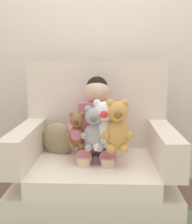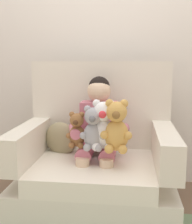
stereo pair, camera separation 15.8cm
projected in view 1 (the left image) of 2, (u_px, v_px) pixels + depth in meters
ground_plane at (95, 214)px, 2.14m from camera, size 8.00×8.00×0.00m
back_wall at (98, 39)px, 2.63m from camera, size 6.00×0.10×2.60m
armchair at (95, 166)px, 2.14m from camera, size 1.09×0.84×1.10m
seated_child at (97, 128)px, 2.09m from camera, size 0.45×0.39×0.82m
plush_honey at (118, 127)px, 1.88m from camera, size 0.20×0.17×0.34m
plush_brown at (77, 131)px, 1.97m from camera, size 0.15×0.12×0.24m
plush_white at (104, 126)px, 1.93m from camera, size 0.20×0.16×0.33m
plush_grey at (94, 129)px, 1.91m from camera, size 0.18×0.14×0.30m
throw_pillow at (58, 140)px, 2.22m from camera, size 0.28×0.19×0.26m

